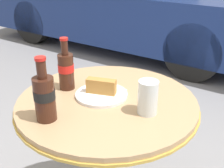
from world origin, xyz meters
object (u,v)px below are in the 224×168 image
bistro_table (107,133)px  cola_bottle_right (44,96)px  drinking_glass (148,99)px  lunch_plate_near (101,92)px  parked_car (128,4)px  cola_bottle_left (66,69)px

bistro_table → cola_bottle_right: 0.35m
drinking_glass → bistro_table: bearing=178.3°
cola_bottle_right → lunch_plate_near: (0.05, 0.24, -0.07)m
lunch_plate_near → parked_car: 3.04m
cola_bottle_left → bistro_table: bearing=4.4°
lunch_plate_near → cola_bottle_left: bearing=-171.9°
bistro_table → parked_car: (-1.51, 2.66, 0.03)m
bistro_table → cola_bottle_left: (-0.19, -0.01, 0.24)m
lunch_plate_near → parked_car: (-1.48, 2.66, -0.15)m
cola_bottle_left → cola_bottle_right: (0.10, -0.22, 0.00)m
cola_bottle_left → drinking_glass: size_ratio=1.77×
cola_bottle_left → lunch_plate_near: bearing=8.1°
bistro_table → lunch_plate_near: (-0.03, 0.01, 0.18)m
cola_bottle_left → cola_bottle_right: size_ratio=0.97×
parked_car → bistro_table: bearing=-60.5°
cola_bottle_right → parked_car: (-1.42, 2.90, -0.22)m
lunch_plate_near → parked_car: bearing=119.1°
cola_bottle_right → parked_car: size_ratio=0.06×
cola_bottle_left → parked_car: bearing=116.2°
cola_bottle_right → drinking_glass: bearing=40.8°
bistro_table → drinking_glass: bearing=-1.7°
bistro_table → drinking_glass: (0.18, -0.01, 0.21)m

